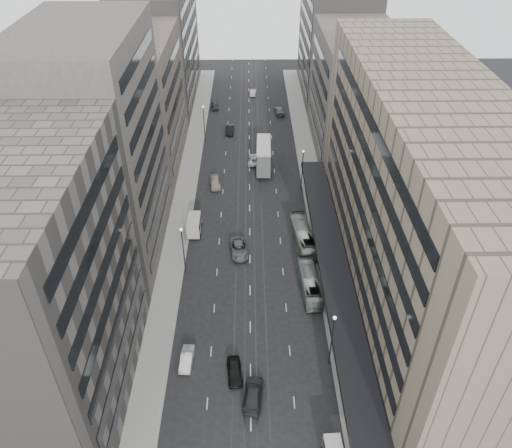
{
  "coord_description": "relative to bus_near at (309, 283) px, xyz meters",
  "views": [
    {
      "loc": [
        0.15,
        -44.33,
        50.59
      ],
      "look_at": [
        0.97,
        16.42,
        5.72
      ],
      "focal_mm": 35.0,
      "sensor_mm": 36.0,
      "label": 1
    }
  ],
  "objects": [
    {
      "name": "sedan_1",
      "position": [
        -16.37,
        -12.65,
        -0.68
      ],
      "size": [
        1.67,
        4.19,
        1.36
      ],
      "primitive_type": "imported",
      "rotation": [
        0.0,
        0.0,
        -0.06
      ],
      "color": "silver",
      "rests_on": "ground"
    },
    {
      "name": "bus_near",
      "position": [
        0.0,
        0.0,
        0.0
      ],
      "size": [
        2.8,
        9.83,
        2.71
      ],
      "primitive_type": "imported",
      "rotation": [
        0.0,
        0.0,
        3.2
      ],
      "color": "gray",
      "rests_on": "ground"
    },
    {
      "name": "building_right_far",
      "position": [
        13.0,
        74.0,
        12.65
      ],
      "size": [
        15.0,
        32.0,
        28.0
      ],
      "primitive_type": "cube",
      "color": "#66615C",
      "rests_on": "ground"
    },
    {
      "name": "sedan_7",
      "position": [
        -1.13,
        61.41,
        -0.59
      ],
      "size": [
        2.6,
        5.42,
        1.52
      ],
      "primitive_type": "imported",
      "rotation": [
        0.0,
        0.0,
        3.23
      ],
      "color": "#5C5B5E",
      "rests_on": "ground"
    },
    {
      "name": "building_left_c",
      "position": [
        -30.0,
        38.0,
        11.15
      ],
      "size": [
        15.0,
        28.0,
        25.0
      ],
      "primitive_type": "cube",
      "color": "#655C4E",
      "rests_on": "ground"
    },
    {
      "name": "sedan_4",
      "position": [
        -15.01,
        28.57,
        -0.51
      ],
      "size": [
        2.56,
        5.15,
        1.69
      ],
      "primitive_type": "imported",
      "rotation": [
        0.0,
        0.0,
        0.12
      ],
      "color": "#A39887",
      "rests_on": "ground"
    },
    {
      "name": "building_left_a",
      "position": [
        -30.0,
        -16.0,
        13.65
      ],
      "size": [
        15.0,
        28.0,
        30.0
      ],
      "primitive_type": "cube",
      "color": "#66615C",
      "rests_on": "ground"
    },
    {
      "name": "sedan_3",
      "position": [
        -8.21,
        -17.85,
        -0.57
      ],
      "size": [
        2.79,
        5.6,
        1.56
      ],
      "primitive_type": "imported",
      "rotation": [
        0.0,
        0.0,
        3.03
      ],
      "color": "#232325",
      "rests_on": "ground"
    },
    {
      "name": "building_left_d",
      "position": [
        -30.0,
        71.0,
        12.65
      ],
      "size": [
        15.0,
        38.0,
        28.0
      ],
      "primitive_type": "cube",
      "color": "#66615C",
      "rests_on": "ground"
    },
    {
      "name": "sedan_8",
      "position": [
        -17.0,
        64.89,
        -0.61
      ],
      "size": [
        2.15,
        4.53,
        1.5
      ],
      "primitive_type": "imported",
      "rotation": [
        0.0,
        0.0,
        0.09
      ],
      "color": "#28282A",
      "rests_on": "ground"
    },
    {
      "name": "sedan_9",
      "position": [
        -7.45,
        73.48,
        -0.65
      ],
      "size": [
        1.77,
        4.35,
        1.41
      ],
      "primitive_type": "imported",
      "rotation": [
        0.0,
        0.0,
        3.08
      ],
      "color": "beige",
      "rests_on": "ground"
    },
    {
      "name": "lamp_left_near",
      "position": [
        -18.2,
        4.0,
        3.85
      ],
      "size": [
        0.44,
        0.44,
        8.32
      ],
      "color": "#262628",
      "rests_on": "ground"
    },
    {
      "name": "double_decker",
      "position": [
        -5.66,
        35.14,
        1.5
      ],
      "size": [
        3.2,
        9.73,
        5.28
      ],
      "rotation": [
        0.0,
        0.0,
        -0.03
      ],
      "color": "slate",
      "rests_on": "ground"
    },
    {
      "name": "sidewalk_left",
      "position": [
        -20.5,
        29.5,
        -1.28
      ],
      "size": [
        4.0,
        125.0,
        0.15
      ],
      "primitive_type": "cube",
      "color": "gray",
      "rests_on": "ground"
    },
    {
      "name": "lamp_right_near",
      "position": [
        1.2,
        -13.0,
        3.85
      ],
      "size": [
        0.44,
        0.44,
        8.32
      ],
      "color": "#262628",
      "rests_on": "ground"
    },
    {
      "name": "building_right_mid",
      "position": [
        13.0,
        44.0,
        10.65
      ],
      "size": [
        15.0,
        28.0,
        24.0
      ],
      "primitive_type": "cube",
      "color": "#4B4541",
      "rests_on": "ground"
    },
    {
      "name": "sedan_5",
      "position": [
        -12.88,
        51.18,
        -0.55
      ],
      "size": [
        1.79,
        4.93,
        1.61
      ],
      "primitive_type": "imported",
      "rotation": [
        0.0,
        0.0,
        -0.02
      ],
      "color": "black",
      "rests_on": "ground"
    },
    {
      "name": "sedan_2",
      "position": [
        -10.21,
        8.56,
        -0.56
      ],
      "size": [
        3.31,
        5.97,
        1.58
      ],
      "primitive_type": "imported",
      "rotation": [
        0.0,
        0.0,
        0.13
      ],
      "color": "#59595B",
      "rests_on": "ground"
    },
    {
      "name": "department_store",
      "position": [
        12.95,
        -0.0,
        13.59
      ],
      "size": [
        19.2,
        60.0,
        30.0
      ],
      "color": "#7A6F59",
      "rests_on": "ground"
    },
    {
      "name": "lamp_left_far",
      "position": [
        -18.2,
        47.0,
        3.85
      ],
      "size": [
        0.44,
        0.44,
        8.32
      ],
      "color": "#262628",
      "rests_on": "ground"
    },
    {
      "name": "panel_van",
      "position": [
        -17.7,
        13.93,
        0.24
      ],
      "size": [
        2.28,
        4.59,
        2.89
      ],
      "rotation": [
        0.0,
        0.0,
        0.0
      ],
      "color": "beige",
      "rests_on": "ground"
    },
    {
      "name": "sidewalk_right",
      "position": [
        3.5,
        29.5,
        -1.28
      ],
      "size": [
        4.0,
        125.0,
        0.15
      ],
      "primitive_type": "cube",
      "color": "gray",
      "rests_on": "ground"
    },
    {
      "name": "sedan_6",
      "position": [
        -7.44,
        37.51,
        -0.63
      ],
      "size": [
        2.86,
        5.39,
        1.44
      ],
      "primitive_type": "imported",
      "rotation": [
        0.0,
        0.0,
        3.05
      ],
      "color": "silver",
      "rests_on": "ground"
    },
    {
      "name": "ground",
      "position": [
        -8.5,
        -8.0,
        -1.35
      ],
      "size": [
        220.0,
        220.0,
        0.0
      ],
      "primitive_type": "plane",
      "color": "black",
      "rests_on": "ground"
    },
    {
      "name": "sedan_0",
      "position": [
        -10.43,
        -14.62,
        -0.61
      ],
      "size": [
        2.2,
        4.52,
        1.49
      ],
      "primitive_type": "imported",
      "rotation": [
        0.0,
        0.0,
        0.11
      ],
      "color": "black",
      "rests_on": "ground"
    },
    {
      "name": "lamp_right_far",
      "position": [
        1.2,
        27.0,
        3.85
      ],
      "size": [
        0.44,
        0.44,
        8.32
      ],
      "color": "#262628",
      "rests_on": "ground"
    },
    {
      "name": "bus_far",
      "position": [
        0.0,
        10.62,
        0.18
      ],
      "size": [
        3.86,
        11.27,
        3.08
      ],
      "primitive_type": "imported",
      "rotation": [
        0.0,
        0.0,
        3.26
      ],
      "color": "gray",
      "rests_on": "ground"
    },
    {
      "name": "pedestrian",
      "position": [
        2.3,
        -14.99,
        -0.28
      ],
      "size": [
        0.78,
        0.64,
        1.85
      ],
      "primitive_type": "imported",
      "rotation": [
        0.0,
        0.0,
        3.48
      ],
      "color": "black",
      "rests_on": "sidewalk_right"
    },
    {
      "name": "building_left_b",
      "position": [
        -30.0,
        11.0,
        15.65
      ],
      "size": [
        15.0,
        26.0,
        34.0
      ],
      "primitive_type": "cube",
      "color": "#4B4541",
      "rests_on": "ground"
    }
  ]
}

